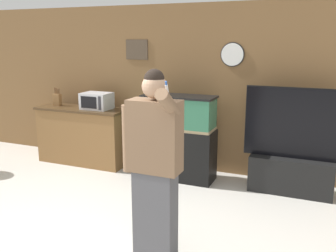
{
  "coord_description": "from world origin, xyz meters",
  "views": [
    {
      "loc": [
        2.01,
        -2.54,
        2.06
      ],
      "look_at": [
        0.32,
        1.49,
        1.05
      ],
      "focal_mm": 40.0,
      "sensor_mm": 36.0,
      "label": 1
    }
  ],
  "objects": [
    {
      "name": "tv_on_stand",
      "position": [
        1.69,
        2.58,
        0.42
      ],
      "size": [
        1.33,
        0.4,
        1.45
      ],
      "color": "black",
      "rests_on": "ground_plane"
    },
    {
      "name": "counter_island",
      "position": [
        -1.69,
        2.56,
        0.48
      ],
      "size": [
        1.57,
        0.55,
        0.95
      ],
      "color": "brown",
      "rests_on": "ground_plane"
    },
    {
      "name": "aquarium_on_stand",
      "position": [
        0.08,
        2.49,
        0.64
      ],
      "size": [
        1.08,
        0.43,
        1.27
      ],
      "color": "black",
      "rests_on": "ground_plane"
    },
    {
      "name": "wall_back_paneled",
      "position": [
        0.0,
        3.02,
        1.3
      ],
      "size": [
        10.0,
        0.08,
        2.6
      ],
      "color": "brown",
      "rests_on": "ground_plane"
    },
    {
      "name": "microwave",
      "position": [
        -1.4,
        2.58,
        1.08
      ],
      "size": [
        0.47,
        0.35,
        0.27
      ],
      "color": "silver",
      "rests_on": "counter_island"
    },
    {
      "name": "person_standing",
      "position": [
        0.63,
        0.41,
        0.95
      ],
      "size": [
        0.57,
        0.43,
        1.82
      ],
      "color": "#515156",
      "rests_on": "ground_plane"
    },
    {
      "name": "knife_block",
      "position": [
        -2.22,
        2.61,
        1.06
      ],
      "size": [
        0.13,
        0.08,
        0.31
      ],
      "color": "brown",
      "rests_on": "counter_island"
    }
  ]
}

